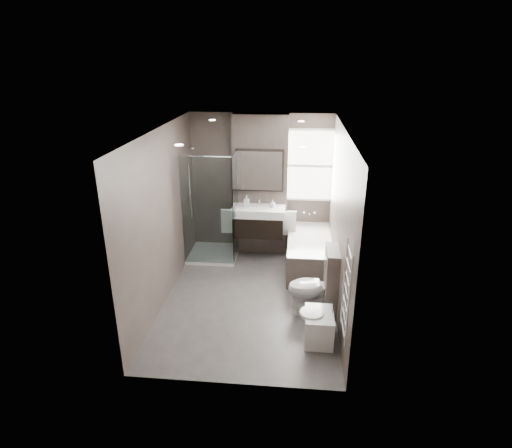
# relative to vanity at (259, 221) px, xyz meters

# --- Properties ---
(room) EXTENTS (2.70, 3.90, 2.70)m
(room) POSITION_rel_vanity_xyz_m (0.00, -1.43, 0.56)
(room) COLOR #4D4A47
(room) RESTS_ON ground
(vanity_pier) EXTENTS (1.00, 0.25, 2.60)m
(vanity_pier) POSITION_rel_vanity_xyz_m (0.00, 0.35, 0.56)
(vanity_pier) COLOR #4E443E
(vanity_pier) RESTS_ON ground
(vanity) EXTENTS (0.95, 0.47, 0.66)m
(vanity) POSITION_rel_vanity_xyz_m (0.00, 0.00, 0.00)
(vanity) COLOR black
(vanity) RESTS_ON vanity_pier
(mirror_cabinet) EXTENTS (0.86, 0.08, 0.76)m
(mirror_cabinet) POSITION_rel_vanity_xyz_m (0.00, 0.19, 0.89)
(mirror_cabinet) COLOR black
(mirror_cabinet) RESTS_ON vanity_pier
(towel_left) EXTENTS (0.24, 0.06, 0.44)m
(towel_left) POSITION_rel_vanity_xyz_m (-0.56, -0.02, -0.02)
(towel_left) COLOR silver
(towel_left) RESTS_ON vanity_pier
(towel_right) EXTENTS (0.24, 0.06, 0.44)m
(towel_right) POSITION_rel_vanity_xyz_m (0.56, -0.02, -0.02)
(towel_right) COLOR silver
(towel_right) RESTS_ON vanity_pier
(shower_enclosure) EXTENTS (0.90, 0.90, 2.00)m
(shower_enclosure) POSITION_rel_vanity_xyz_m (-0.75, -0.08, -0.25)
(shower_enclosure) COLOR white
(shower_enclosure) RESTS_ON ground
(bathtub) EXTENTS (0.75, 1.60, 0.57)m
(bathtub) POSITION_rel_vanity_xyz_m (0.92, -0.33, -0.43)
(bathtub) COLOR #4E443E
(bathtub) RESTS_ON ground
(window) EXTENTS (0.98, 0.06, 1.33)m
(window) POSITION_rel_vanity_xyz_m (0.90, 0.45, 0.93)
(window) COLOR white
(window) RESTS_ON room
(toilet) EXTENTS (0.83, 0.57, 0.78)m
(toilet) POSITION_rel_vanity_xyz_m (0.97, -1.69, -0.35)
(toilet) COLOR white
(toilet) RESTS_ON ground
(cistern_box) EXTENTS (0.19, 0.55, 1.00)m
(cistern_box) POSITION_rel_vanity_xyz_m (1.21, -1.68, -0.24)
(cistern_box) COLOR #4E443E
(cistern_box) RESTS_ON ground
(bidet) EXTENTS (0.44, 0.51, 0.53)m
(bidet) POSITION_rel_vanity_xyz_m (1.01, -2.40, -0.52)
(bidet) COLOR white
(bidet) RESTS_ON ground
(towel_radiator) EXTENTS (0.03, 0.49, 1.10)m
(towel_radiator) POSITION_rel_vanity_xyz_m (1.25, -3.03, 0.38)
(towel_radiator) COLOR silver
(towel_radiator) RESTS_ON room
(soap_bottle_a) EXTENTS (0.09, 0.10, 0.21)m
(soap_bottle_a) POSITION_rel_vanity_xyz_m (-0.22, 0.01, 0.36)
(soap_bottle_a) COLOR white
(soap_bottle_a) RESTS_ON vanity
(soap_bottle_b) EXTENTS (0.11, 0.11, 0.14)m
(soap_bottle_b) POSITION_rel_vanity_xyz_m (0.25, 0.04, 0.33)
(soap_bottle_b) COLOR white
(soap_bottle_b) RESTS_ON vanity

